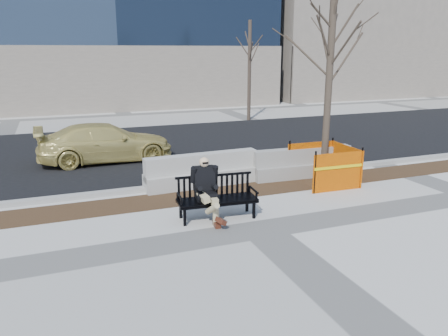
{
  "coord_description": "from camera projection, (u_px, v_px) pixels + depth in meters",
  "views": [
    {
      "loc": [
        -3.92,
        -7.95,
        3.74
      ],
      "look_at": [
        -0.26,
        1.55,
        1.01
      ],
      "focal_mm": 35.31,
      "sensor_mm": 36.0,
      "label": 1
    }
  ],
  "objects": [
    {
      "name": "curb",
      "position": [
        207.0,
        182.0,
        12.68
      ],
      "size": [
        60.0,
        0.25,
        0.12
      ],
      "primitive_type": "cube",
      "color": "#9E9B93",
      "rests_on": "ground"
    },
    {
      "name": "seated_man",
      "position": [
        206.0,
        218.0,
        10.1
      ],
      "size": [
        0.7,
        1.07,
        1.43
      ],
      "primitive_type": null,
      "rotation": [
        0.0,
        0.0,
        -0.09
      ],
      "color": "black",
      "rests_on": "ground"
    },
    {
      "name": "tree_fence",
      "position": [
        323.0,
        183.0,
        12.76
      ],
      "size": [
        2.41,
        2.41,
        5.85
      ],
      "primitive_type": null,
      "rotation": [
        0.0,
        0.0,
        -0.03
      ],
      "color": "#EE6600",
      "rests_on": "ground"
    },
    {
      "name": "sedan",
      "position": [
        107.0,
        161.0,
        15.33
      ],
      "size": [
        4.57,
        1.95,
        1.31
      ],
      "primitive_type": "imported",
      "rotation": [
        0.0,
        0.0,
        1.6
      ],
      "color": "#CCBA62",
      "rests_on": "ground"
    },
    {
      "name": "ground",
      "position": [
        261.0,
        229.0,
        9.5
      ],
      "size": [
        120.0,
        120.0,
        0.0
      ],
      "primitive_type": "plane",
      "color": "beige",
      "rests_on": "ground"
    },
    {
      "name": "jersey_barrier_right",
      "position": [
        302.0,
        177.0,
        13.44
      ],
      "size": [
        3.18,
        0.78,
        0.9
      ],
      "primitive_type": null,
      "rotation": [
        0.0,
        0.0,
        -0.05
      ],
      "color": "gray",
      "rests_on": "ground"
    },
    {
      "name": "bench",
      "position": [
        217.0,
        218.0,
        10.13
      ],
      "size": [
        1.9,
        0.82,
        0.99
      ],
      "primitive_type": null,
      "rotation": [
        0.0,
        0.0,
        -0.09
      ],
      "color": "black",
      "rests_on": "ground"
    },
    {
      "name": "asphalt_street",
      "position": [
        164.0,
        148.0,
        17.43
      ],
      "size": [
        60.0,
        10.4,
        0.01
      ],
      "primitive_type": "cube",
      "color": "black",
      "rests_on": "ground"
    },
    {
      "name": "mulch_strip",
      "position": [
        219.0,
        194.0,
        11.84
      ],
      "size": [
        40.0,
        1.2,
        0.02
      ],
      "primitive_type": "cube",
      "color": "#47301C",
      "rests_on": "ground"
    },
    {
      "name": "far_tree_right",
      "position": [
        249.0,
        120.0,
        24.32
      ],
      "size": [
        2.27,
        2.27,
        5.69
      ],
      "primitive_type": null,
      "rotation": [
        0.0,
        0.0,
        0.08
      ],
      "color": "#47392E",
      "rests_on": "ground"
    },
    {
      "name": "jersey_barrier_left",
      "position": [
        202.0,
        185.0,
        12.56
      ],
      "size": [
        3.31,
        0.81,
        0.94
      ],
      "primitive_type": null,
      "rotation": [
        0.0,
        0.0,
        0.05
      ],
      "color": "#ACAAA1",
      "rests_on": "ground"
    }
  ]
}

